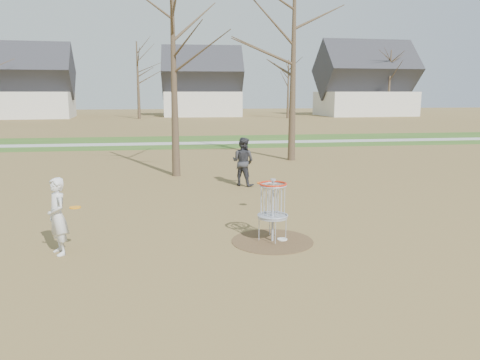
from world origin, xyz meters
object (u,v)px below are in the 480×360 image
Objects in this scene: player_standing at (58,216)px; player_throwing at (243,162)px; disc_golf_basket at (273,201)px; disc_grounded at (282,239)px.

player_throwing is (4.70, 6.39, 0.06)m from player_standing.
player_throwing is at bearing 87.39° from disc_golf_basket.
disc_golf_basket is at bearing 122.85° from player_throwing.
disc_golf_basket reaches higher than disc_grounded.
player_throwing reaches higher than disc_golf_basket.
player_throwing reaches higher than player_standing.
disc_grounded is 0.93m from disc_golf_basket.
disc_golf_basket is (-0.23, -0.05, 0.89)m from disc_grounded.
player_throwing is 7.65× the size of disc_grounded.
disc_golf_basket is (-0.28, -6.21, 0.07)m from player_throwing.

